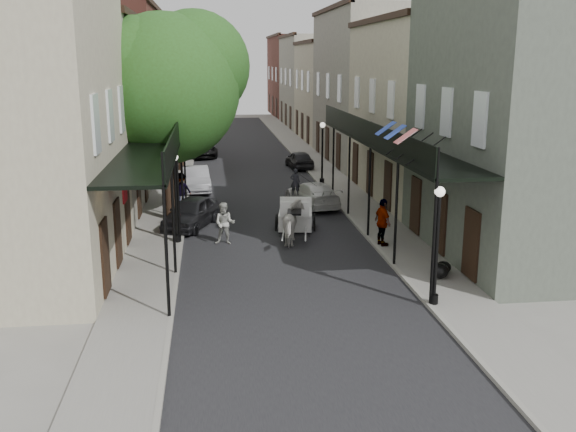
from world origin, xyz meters
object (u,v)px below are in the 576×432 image
object	(u,v)px
tree_far	(184,85)
pedestrian_sidewalk_left	(181,190)
pedestrian_walking	(225,224)
lamppost_right_near	(437,244)
pedestrian_sidewalk_right	(383,222)
car_right_near	(313,194)
car_right_far	(299,160)
lamppost_right_far	(322,152)
car_left_far	(198,148)
car_left_mid	(196,179)
lamppost_left	(176,196)
tree_near	(174,82)
horse	(294,223)
carriage	(296,203)
car_left_near	(191,213)

from	to	relation	value
tree_far	pedestrian_sidewalk_left	size ratio (longest dim) A/B	4.94
pedestrian_walking	lamppost_right_near	bearing A→B (deg)	-39.98
pedestrian_sidewalk_right	car_right_near	bearing A→B (deg)	-2.40
tree_far	lamppost_right_near	world-z (taller)	tree_far
tree_far	car_right_far	distance (m)	9.42
lamppost_right_far	car_left_far	bearing A→B (deg)	121.07
pedestrian_sidewalk_left	car_right_far	world-z (taller)	pedestrian_sidewalk_left
car_left_mid	car_right_near	world-z (taller)	car_left_mid
pedestrian_walking	car_left_mid	bearing A→B (deg)	108.38
lamppost_left	car_left_far	size ratio (longest dim) A/B	0.72
pedestrian_sidewalk_right	car_right_far	bearing A→B (deg)	-12.15
lamppost_right_far	pedestrian_walking	bearing A→B (deg)	-117.14
tree_far	car_left_mid	xyz separation A→B (m)	(0.73, -6.95, -5.14)
tree_near	lamppost_right_far	xyz separation A→B (m)	(8.30, 7.82, -4.44)
lamppost_right_far	pedestrian_sidewalk_left	size ratio (longest dim) A/B	2.13
tree_near	tree_far	world-z (taller)	tree_near
lamppost_left	car_left_far	bearing A→B (deg)	88.84
horse	carriage	bearing A→B (deg)	-90.00
lamppost_right_far	car_left_near	world-z (taller)	lamppost_right_far
car_right_far	car_right_near	bearing A→B (deg)	80.27
tree_near	car_right_near	distance (m)	9.21
car_left_mid	car_left_far	size ratio (longest dim) A/B	0.82
tree_near	pedestrian_walking	bearing A→B (deg)	-64.62
tree_far	lamppost_left	distance (m)	18.57
pedestrian_sidewalk_left	carriage	bearing A→B (deg)	117.27
tree_near	pedestrian_sidewalk_right	world-z (taller)	tree_near
tree_near	pedestrian_walking	distance (m)	7.38
tree_near	car_left_far	size ratio (longest dim) A/B	1.87
lamppost_right_near	pedestrian_sidewalk_left	bearing A→B (deg)	119.43
tree_near	pedestrian_sidewalk_right	bearing A→B (deg)	-34.31
car_left_near	car_left_far	world-z (taller)	car_left_far
car_left_near	pedestrian_walking	bearing A→B (deg)	-42.58
car_right_near	car_right_far	size ratio (longest dim) A/B	1.22
lamppost_right_near	pedestrian_walking	world-z (taller)	lamppost_right_near
tree_near	carriage	xyz separation A→B (m)	(5.36, -1.89, -5.36)
lamppost_left	car_left_near	size ratio (longest dim) A/B	0.92
car_left_mid	horse	bearing A→B (deg)	-74.66
lamppost_left	horse	world-z (taller)	lamppost_left
tree_near	car_left_mid	world-z (taller)	tree_near
horse	pedestrian_walking	distance (m)	2.89
carriage	car_left_mid	bearing A→B (deg)	126.48
lamppost_right_far	pedestrian_sidewalk_left	bearing A→B (deg)	-147.48
horse	carriage	distance (m)	2.71
lamppost_left	tree_near	bearing A→B (deg)	91.34
car_right_near	tree_near	bearing A→B (deg)	5.97
carriage	pedestrian_sidewalk_left	size ratio (longest dim) A/B	1.66
pedestrian_sidewalk_right	car_left_far	bearing A→B (deg)	2.62
tree_far	pedestrian_walking	distance (m)	19.12
tree_far	lamppost_right_near	distance (m)	27.74
lamppost_left	pedestrian_sidewalk_left	xyz separation A→B (m)	(-0.10, 6.71, -1.06)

